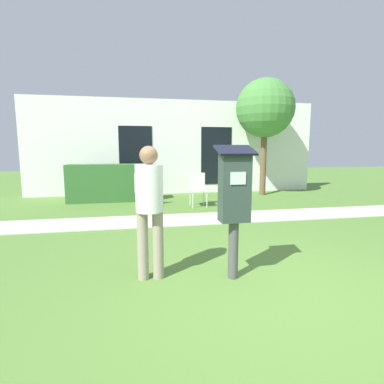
# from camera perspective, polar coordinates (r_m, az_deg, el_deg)

# --- Properties ---
(ground_plane) EXTENTS (40.00, 40.00, 0.00)m
(ground_plane) POSITION_cam_1_polar(r_m,az_deg,el_deg) (3.55, 15.77, -17.88)
(ground_plane) COLOR #517A33
(sidewalk) EXTENTS (12.00, 1.10, 0.02)m
(sidewalk) POSITION_cam_1_polar(r_m,az_deg,el_deg) (6.69, 2.11, -5.06)
(sidewalk) COLOR beige
(sidewalk) RESTS_ON ground
(building_facade) EXTENTS (10.00, 0.26, 3.20)m
(building_facade) POSITION_cam_1_polar(r_m,az_deg,el_deg) (10.52, -2.96, 8.49)
(building_facade) COLOR white
(building_facade) RESTS_ON ground
(parking_meter) EXTENTS (0.44, 0.31, 1.59)m
(parking_meter) POSITION_cam_1_polar(r_m,az_deg,el_deg) (3.51, 8.07, -0.51)
(parking_meter) COLOR #4C4C4C
(parking_meter) RESTS_ON ground
(person_standing) EXTENTS (0.32, 0.32, 1.58)m
(person_standing) POSITION_cam_1_polar(r_m,az_deg,el_deg) (3.51, -8.08, -1.97)
(person_standing) COLOR gray
(person_standing) RESTS_ON ground
(outdoor_chair_left) EXTENTS (0.44, 0.44, 0.90)m
(outdoor_chair_left) POSITION_cam_1_polar(r_m,az_deg,el_deg) (8.08, -9.33, 0.88)
(outdoor_chair_left) COLOR silver
(outdoor_chair_left) RESTS_ON ground
(outdoor_chair_middle) EXTENTS (0.44, 0.44, 0.90)m
(outdoor_chair_middle) POSITION_cam_1_polar(r_m,az_deg,el_deg) (8.11, 1.10, 1.02)
(outdoor_chair_middle) COLOR silver
(outdoor_chair_middle) RESTS_ON ground
(hedge_row) EXTENTS (2.35, 0.60, 1.10)m
(hedge_row) POSITION_cam_1_polar(r_m,az_deg,el_deg) (9.17, -15.57, 1.68)
(hedge_row) COLOR #33662D
(hedge_row) RESTS_ON ground
(tree) EXTENTS (1.90, 1.90, 3.82)m
(tree) POSITION_cam_1_polar(r_m,az_deg,el_deg) (10.41, 13.75, 15.15)
(tree) COLOR brown
(tree) RESTS_ON ground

